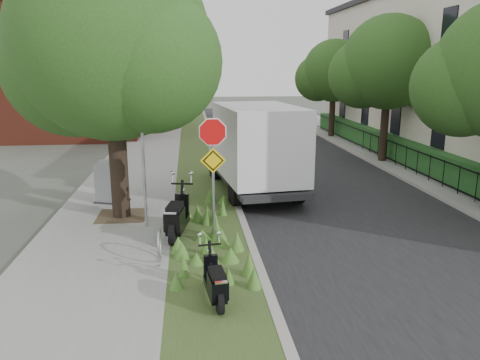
# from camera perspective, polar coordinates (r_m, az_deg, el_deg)

# --- Properties ---
(ground) EXTENTS (120.00, 120.00, 0.00)m
(ground) POSITION_cam_1_polar(r_m,az_deg,el_deg) (11.69, 3.95, -8.51)
(ground) COLOR #4C5147
(ground) RESTS_ON ground
(sidewalk_near) EXTENTS (3.50, 60.00, 0.12)m
(sidewalk_near) POSITION_cam_1_polar(r_m,az_deg,el_deg) (21.22, -12.32, 1.54)
(sidewalk_near) COLOR gray
(sidewalk_near) RESTS_ON ground
(verge) EXTENTS (2.00, 60.00, 0.12)m
(verge) POSITION_cam_1_polar(r_m,az_deg,el_deg) (21.10, -4.88, 1.75)
(verge) COLOR #364A1F
(verge) RESTS_ON ground
(kerb_near) EXTENTS (0.20, 60.00, 0.13)m
(kerb_near) POSITION_cam_1_polar(r_m,az_deg,el_deg) (21.15, -2.17, 1.83)
(kerb_near) COLOR #9E9991
(kerb_near) RESTS_ON ground
(road) EXTENTS (7.00, 60.00, 0.01)m
(road) POSITION_cam_1_polar(r_m,az_deg,el_deg) (21.68, 7.10, 1.87)
(road) COLOR black
(road) RESTS_ON ground
(kerb_far) EXTENTS (0.20, 60.00, 0.13)m
(kerb_far) POSITION_cam_1_polar(r_m,az_deg,el_deg) (22.73, 15.73, 2.16)
(kerb_far) COLOR #9E9991
(kerb_far) RESTS_ON ground
(footpath_far) EXTENTS (3.20, 60.00, 0.12)m
(footpath_far) POSITION_cam_1_polar(r_m,az_deg,el_deg) (23.42, 19.60, 2.19)
(footpath_far) COLOR gray
(footpath_far) RESTS_ON ground
(street_tree_main) EXTENTS (6.21, 5.54, 7.66)m
(street_tree_main) POSITION_cam_1_polar(r_m,az_deg,el_deg) (13.67, -15.69, 14.85)
(street_tree_main) COLOR black
(street_tree_main) RESTS_ON ground
(bare_post) EXTENTS (0.08, 0.08, 4.00)m
(bare_post) POSITION_cam_1_polar(r_m,az_deg,el_deg) (12.71, -11.74, 3.03)
(bare_post) COLOR #A5A8AD
(bare_post) RESTS_ON ground
(bike_hoop) EXTENTS (0.06, 0.78, 0.77)m
(bike_hoop) POSITION_cam_1_polar(r_m,az_deg,el_deg) (10.80, -9.80, -7.75)
(bike_hoop) COLOR #A5A8AD
(bike_hoop) RESTS_ON ground
(sign_assembly) EXTENTS (0.94, 0.08, 3.22)m
(sign_assembly) POSITION_cam_1_polar(r_m,az_deg,el_deg) (11.43, -3.32, 3.17)
(sign_assembly) COLOR #A5A8AD
(sign_assembly) RESTS_ON ground
(fence_far) EXTENTS (0.04, 24.00, 1.00)m
(fence_far) POSITION_cam_1_polar(r_m,az_deg,el_deg) (22.90, 17.46, 3.66)
(fence_far) COLOR black
(fence_far) RESTS_ON ground
(hedge_far) EXTENTS (1.00, 24.00, 1.10)m
(hedge_far) POSITION_cam_1_polar(r_m,az_deg,el_deg) (23.19, 19.05, 3.66)
(hedge_far) COLOR #1A491E
(hedge_far) RESTS_ON footpath_far
(brick_building) EXTENTS (9.40, 10.40, 8.30)m
(brick_building) POSITION_cam_1_polar(r_m,az_deg,el_deg) (33.50, -19.77, 12.57)
(brick_building) COLOR maroon
(brick_building) RESTS_ON ground
(far_tree_b) EXTENTS (4.83, 4.31, 6.56)m
(far_tree_b) POSITION_cam_1_polar(r_m,az_deg,el_deg) (22.53, 17.47, 12.98)
(far_tree_b) COLOR black
(far_tree_b) RESTS_ON ground
(far_tree_c) EXTENTS (4.37, 3.89, 5.93)m
(far_tree_c) POSITION_cam_1_polar(r_m,az_deg,el_deg) (30.04, 11.24, 12.57)
(far_tree_c) COLOR black
(far_tree_c) RESTS_ON ground
(scooter_near) EXTENTS (0.64, 1.98, 0.95)m
(scooter_near) POSITION_cam_1_polar(r_m,az_deg,el_deg) (12.06, -7.73, -4.95)
(scooter_near) COLOR black
(scooter_near) RESTS_ON ground
(scooter_far) EXTENTS (0.43, 1.50, 0.71)m
(scooter_far) POSITION_cam_1_polar(r_m,az_deg,el_deg) (8.84, -2.95, -12.82)
(scooter_far) COLOR black
(scooter_far) RESTS_ON ground
(box_truck) EXTENTS (2.98, 6.14, 2.68)m
(box_truck) POSITION_cam_1_polar(r_m,az_deg,el_deg) (16.43, 1.76, 4.35)
(box_truck) COLOR #262628
(box_truck) RESTS_ON ground
(utility_cabinet) EXTENTS (1.16, 0.95, 1.34)m
(utility_cabinet) POSITION_cam_1_polar(r_m,az_deg,el_deg) (15.64, -15.42, -0.31)
(utility_cabinet) COLOR #262628
(utility_cabinet) RESTS_ON ground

